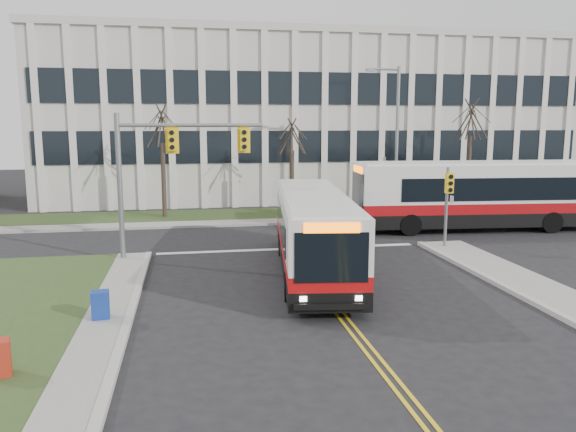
# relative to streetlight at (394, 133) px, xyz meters

# --- Properties ---
(ground) EXTENTS (120.00, 120.00, 0.00)m
(ground) POSITION_rel_streetlight_xyz_m (-8.03, -16.20, -5.19)
(ground) COLOR black
(ground) RESTS_ON ground
(sidewalk_west) EXTENTS (1.20, 26.00, 0.14)m
(sidewalk_west) POSITION_rel_streetlight_xyz_m (-15.03, -21.20, -5.12)
(sidewalk_west) COLOR #9E9B93
(sidewalk_west) RESTS_ON ground
(sidewalk_cross) EXTENTS (44.00, 1.60, 0.14)m
(sidewalk_cross) POSITION_rel_streetlight_xyz_m (-3.03, -1.00, -5.12)
(sidewalk_cross) COLOR #9E9B93
(sidewalk_cross) RESTS_ON ground
(building_lawn) EXTENTS (44.00, 5.00, 0.12)m
(building_lawn) POSITION_rel_streetlight_xyz_m (-3.03, 1.80, -5.13)
(building_lawn) COLOR #33481F
(building_lawn) RESTS_ON ground
(office_building) EXTENTS (40.00, 16.00, 12.00)m
(office_building) POSITION_rel_streetlight_xyz_m (-3.03, 13.80, 0.81)
(office_building) COLOR beige
(office_building) RESTS_ON ground
(mast_arm_signal) EXTENTS (6.11, 0.38, 6.20)m
(mast_arm_signal) POSITION_rel_streetlight_xyz_m (-13.65, -9.04, -0.94)
(mast_arm_signal) COLOR slate
(mast_arm_signal) RESTS_ON ground
(signal_pole_near) EXTENTS (0.34, 0.39, 3.80)m
(signal_pole_near) POSITION_rel_streetlight_xyz_m (-0.83, -9.30, -2.69)
(signal_pole_near) COLOR slate
(signal_pole_near) RESTS_ON ground
(signal_pole_far) EXTENTS (0.34, 0.39, 3.80)m
(signal_pole_far) POSITION_rel_streetlight_xyz_m (-0.83, -0.80, -2.69)
(signal_pole_far) COLOR slate
(signal_pole_far) RESTS_ON ground
(streetlight) EXTENTS (2.15, 0.25, 9.20)m
(streetlight) POSITION_rel_streetlight_xyz_m (0.00, 0.00, 0.00)
(streetlight) COLOR slate
(streetlight) RESTS_ON ground
(directory_sign) EXTENTS (1.50, 0.12, 2.00)m
(directory_sign) POSITION_rel_streetlight_xyz_m (-5.53, 1.30, -4.02)
(directory_sign) COLOR slate
(directory_sign) RESTS_ON ground
(tree_left) EXTENTS (1.80, 1.80, 7.70)m
(tree_left) POSITION_rel_streetlight_xyz_m (-14.03, 1.80, 0.32)
(tree_left) COLOR #42352B
(tree_left) RESTS_ON ground
(tree_mid) EXTENTS (1.80, 1.80, 6.82)m
(tree_mid) POSITION_rel_streetlight_xyz_m (-6.03, 2.00, -0.31)
(tree_mid) COLOR #42352B
(tree_mid) RESTS_ON ground
(tree_right) EXTENTS (1.80, 1.80, 8.25)m
(tree_right) POSITION_rel_streetlight_xyz_m (5.97, 1.80, 0.71)
(tree_right) COLOR #42352B
(tree_right) RESTS_ON ground
(bus_main) EXTENTS (3.91, 11.68, 3.05)m
(bus_main) POSITION_rel_streetlight_xyz_m (-7.77, -12.20, -3.67)
(bus_main) COLOR silver
(bus_main) RESTS_ON ground
(bus_cross) EXTENTS (13.85, 3.96, 3.64)m
(bus_cross) POSITION_rel_streetlight_xyz_m (3.20, -4.95, -3.37)
(bus_cross) COLOR silver
(bus_cross) RESTS_ON ground
(newspaper_box_blue) EXTENTS (0.54, 0.49, 0.95)m
(newspaper_box_blue) POSITION_rel_streetlight_xyz_m (-15.12, -16.70, -4.72)
(newspaper_box_blue) COLOR navy
(newspaper_box_blue) RESTS_ON ground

